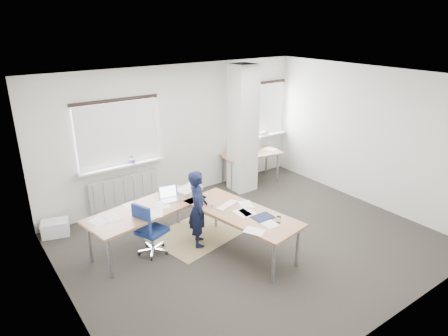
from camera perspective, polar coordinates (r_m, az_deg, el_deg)
ground at (r=7.07m, az=4.02°, el=-10.52°), size 6.00×6.00×0.00m
room_shell at (r=6.79m, az=3.14°, el=4.31°), size 6.04×5.04×2.82m
floor_mat at (r=7.26m, az=-4.24°, el=-9.59°), size 1.59×1.42×0.01m
white_crate at (r=7.81m, az=-22.96°, el=-7.90°), size 0.53×0.44×0.27m
desk_main at (r=6.58m, az=-4.09°, el=-6.17°), size 2.82×2.63×0.96m
desk_side at (r=9.29m, az=3.82°, el=1.99°), size 1.50×0.93×1.22m
task_chair at (r=6.72m, az=-10.38°, el=-10.05°), size 0.55×0.54×0.95m
person at (r=6.71m, az=-3.73°, el=-5.80°), size 0.50×0.58×1.34m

